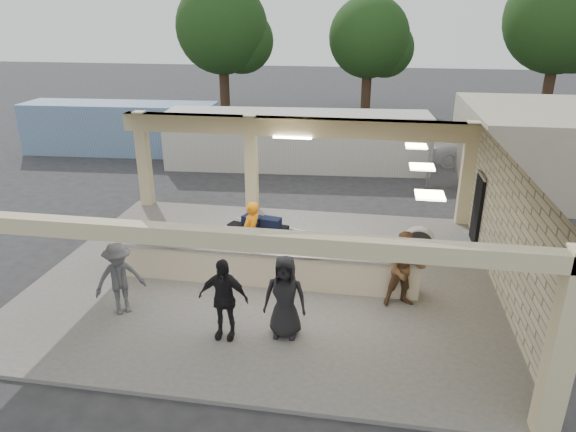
% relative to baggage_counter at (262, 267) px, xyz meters
% --- Properties ---
extents(ground, '(120.00, 120.00, 0.00)m').
position_rel_baggage_counter_xyz_m(ground, '(0.00, 0.50, -0.59)').
color(ground, '#28282A').
rests_on(ground, ground).
extents(pavilion, '(12.01, 10.00, 3.55)m').
position_rel_baggage_counter_xyz_m(pavilion, '(0.21, 1.16, 0.76)').
color(pavilion, '#615E5A').
rests_on(pavilion, ground).
extents(baggage_counter, '(8.20, 0.58, 0.98)m').
position_rel_baggage_counter_xyz_m(baggage_counter, '(0.00, 0.00, 0.00)').
color(baggage_counter, beige).
rests_on(baggage_counter, pavilion).
extents(luggage_cart, '(2.62, 2.05, 1.34)m').
position_rel_baggage_counter_xyz_m(luggage_cart, '(-0.45, 1.33, 0.23)').
color(luggage_cart, silver).
rests_on(luggage_cart, pavilion).
extents(drum_fan, '(0.92, 0.50, 1.00)m').
position_rel_baggage_counter_xyz_m(drum_fan, '(4.12, 2.08, 0.05)').
color(drum_fan, silver).
rests_on(drum_fan, pavilion).
extents(baggage_handler, '(0.62, 0.79, 1.91)m').
position_rel_baggage_counter_xyz_m(baggage_handler, '(-0.51, 0.95, 0.47)').
color(baggage_handler, orange).
rests_on(baggage_handler, pavilion).
extents(passenger_a, '(1.01, 0.64, 1.92)m').
position_rel_baggage_counter_xyz_m(passenger_a, '(3.60, -0.50, 0.48)').
color(passenger_a, brown).
rests_on(passenger_a, pavilion).
extents(passenger_b, '(1.11, 0.41, 1.88)m').
position_rel_baggage_counter_xyz_m(passenger_b, '(-0.32, -2.47, 0.45)').
color(passenger_b, black).
rests_on(passenger_b, pavilion).
extents(passenger_c, '(1.16, 1.03, 1.79)m').
position_rel_baggage_counter_xyz_m(passenger_c, '(-2.98, -1.92, 0.41)').
color(passenger_c, '#4A4B4F').
rests_on(passenger_c, pavilion).
extents(passenger_d, '(0.94, 0.40, 1.91)m').
position_rel_baggage_counter_xyz_m(passenger_d, '(0.98, -2.20, 0.47)').
color(passenger_d, black).
rests_on(passenger_d, pavilion).
extents(car_white_a, '(5.28, 3.02, 1.43)m').
position_rel_baggage_counter_xyz_m(car_white_a, '(7.84, 13.49, 0.13)').
color(car_white_a, white).
rests_on(car_white_a, ground).
extents(car_white_b, '(5.00, 3.32, 1.48)m').
position_rel_baggage_counter_xyz_m(car_white_b, '(11.93, 13.85, 0.15)').
color(car_white_b, white).
rests_on(car_white_b, ground).
extents(car_dark, '(4.20, 2.21, 1.33)m').
position_rel_baggage_counter_xyz_m(car_dark, '(5.82, 14.81, 0.08)').
color(car_dark, black).
rests_on(car_dark, ground).
extents(container_white, '(12.11, 3.22, 2.59)m').
position_rel_baggage_counter_xyz_m(container_white, '(-0.80, 11.32, 0.71)').
color(container_white, beige).
rests_on(container_white, ground).
extents(container_blue, '(9.89, 2.91, 2.54)m').
position_rel_baggage_counter_xyz_m(container_blue, '(-10.09, 12.64, 0.68)').
color(container_blue, '#7C9EC6').
rests_on(container_blue, ground).
extents(tree_left, '(6.60, 6.30, 9.00)m').
position_rel_baggage_counter_xyz_m(tree_left, '(-7.68, 24.66, 5.00)').
color(tree_left, '#382619').
rests_on(tree_left, ground).
extents(tree_mid, '(6.00, 5.60, 8.00)m').
position_rel_baggage_counter_xyz_m(tree_mid, '(2.32, 26.66, 4.38)').
color(tree_mid, '#382619').
rests_on(tree_mid, ground).
extents(tree_right, '(7.20, 7.00, 10.00)m').
position_rel_baggage_counter_xyz_m(tree_right, '(14.32, 25.66, 5.63)').
color(tree_right, '#382619').
rests_on(tree_right, ground).
extents(adjacent_building, '(6.00, 8.00, 3.20)m').
position_rel_baggage_counter_xyz_m(adjacent_building, '(9.50, 10.50, 1.01)').
color(adjacent_building, '#B3A88E').
rests_on(adjacent_building, ground).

